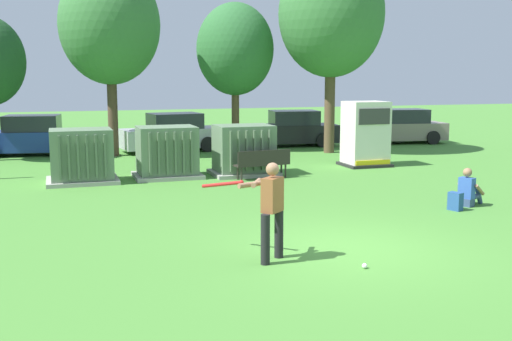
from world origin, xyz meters
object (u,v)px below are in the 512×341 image
Objects in this scene: generator_enclosure at (365,134)px; transformer_mid_east at (244,151)px; seated_spectator at (469,191)px; parked_car_rightmost at (401,127)px; transformer_mid_west at (167,153)px; sports_ball at (365,266)px; park_bench at (263,162)px; backpack at (456,202)px; parked_car_left_of_center at (172,134)px; batter at (269,206)px; parked_car_right_of_center at (292,129)px; transformer_west at (82,157)px; parked_car_leftmost at (30,137)px.

transformer_mid_east is at bearing -173.40° from generator_enclosure.
parked_car_rightmost is at bearing 65.48° from seated_spectator.
generator_enclosure is at bearing -129.87° from parked_car_rightmost.
transformer_mid_west is 10.51m from sports_ball.
park_bench is 6.45m from backpack.
parked_car_left_of_center is at bearing 78.11° from transformer_mid_west.
transformer_mid_east is 1.21× the size of batter.
transformer_mid_west reaches higher than sports_ball.
sports_ball is 0.02× the size of parked_car_right_of_center.
backpack is 14.09m from parked_car_right_of_center.
seated_spectator reaches higher than sports_ball.
generator_enclosure is 0.52× the size of parked_car_right_of_center.
transformer_west is 11.04m from sports_ball.
transformer_west is 11.99m from parked_car_right_of_center.
transformer_mid_west is at bearing 155.57° from park_bench.
sports_ball is at bearing -122.72° from parked_car_rightmost.
transformer_mid_east reaches higher than sports_ball.
seated_spectator is (3.90, -6.39, -0.41)m from transformer_mid_east.
sports_ball is 0.02× the size of parked_car_left_of_center.
generator_enclosure is at bearing -48.04° from parked_car_left_of_center.
parked_car_rightmost is at bearing -5.38° from parked_car_right_of_center.
seated_spectator is at bearing -96.60° from generator_enclosure.
seated_spectator is at bearing -46.13° from transformer_mid_west.
parked_car_rightmost is (10.86, 16.91, 0.71)m from sports_ball.
park_bench is 6.45m from seated_spectator.
parked_car_rightmost is at bearing 52.54° from batter.
parked_car_left_of_center is at bearing 98.67° from transformer_mid_east.
transformer_mid_east is 0.48× the size of parked_car_left_of_center.
batter is 3.95× the size of backpack.
parked_car_left_of_center is at bearing -5.31° from parked_car_leftmost.
parked_car_leftmost is (-5.83, 17.62, 0.71)m from sports_ball.
transformer_west is 4.77× the size of backpack.
sports_ball is 18.27m from parked_car_right_of_center.
batter is at bearing -94.52° from parked_car_left_of_center.
generator_enclosure is at bearing 6.60° from transformer_mid_east.
seated_spectator is 0.22× the size of parked_car_right_of_center.
transformer_mid_west is 9.91m from parked_car_right_of_center.
parked_car_rightmost reaches higher than seated_spectator.
backpack is at bearing 23.62° from batter.
park_bench reaches higher than backpack.
transformer_west is 5.52m from park_bench.
transformer_mid_east is at bearing -121.78° from parked_car_right_of_center.
transformer_mid_east is at bearing 115.87° from backpack.
batter reaches higher than park_bench.
batter is 6.87m from seated_spectator.
seated_spectator is 17.51m from parked_car_leftmost.
transformer_mid_west is at bearing 3.47° from transformer_west.
backpack is (4.24, 3.39, 0.17)m from sports_ball.
parked_car_leftmost is at bearing 108.30° from sports_ball.
park_bench is (2.79, -1.27, -0.25)m from transformer_mid_west.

